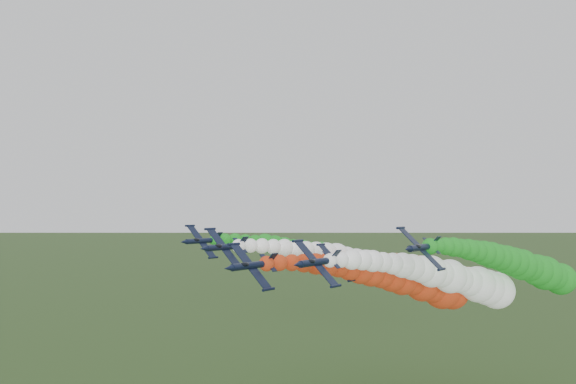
% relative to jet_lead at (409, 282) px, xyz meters
% --- Properties ---
extents(jet_lead, '(14.27, 59.48, 15.11)m').
position_rel_jet_lead_xyz_m(jet_lead, '(0.00, 0.00, 0.00)').
color(jet_lead, black).
rests_on(jet_lead, ground).
extents(jet_inner_left, '(14.36, 59.58, 15.20)m').
position_rel_jet_lead_xyz_m(jet_inner_left, '(-10.84, 6.19, 1.66)').
color(jet_inner_left, black).
rests_on(jet_inner_left, ground).
extents(jet_inner_right, '(14.59, 59.80, 15.43)m').
position_rel_jet_lead_xyz_m(jet_inner_right, '(7.03, 5.66, 0.32)').
color(jet_inner_right, black).
rests_on(jet_inner_right, ground).
extents(jet_outer_left, '(14.68, 59.89, 15.52)m').
position_rel_jet_lead_xyz_m(jet_outer_left, '(-25.44, 15.75, 1.62)').
color(jet_outer_left, black).
rests_on(jet_outer_left, ground).
extents(jet_outer_right, '(14.23, 59.44, 15.07)m').
position_rel_jet_lead_xyz_m(jet_outer_right, '(15.63, 17.34, 2.26)').
color(jet_outer_right, black).
rests_on(jet_outer_right, ground).
extents(jet_trail, '(14.48, 59.69, 15.31)m').
position_rel_jet_lead_xyz_m(jet_trail, '(-1.26, 23.22, -1.32)').
color(jet_trail, black).
rests_on(jet_trail, ground).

